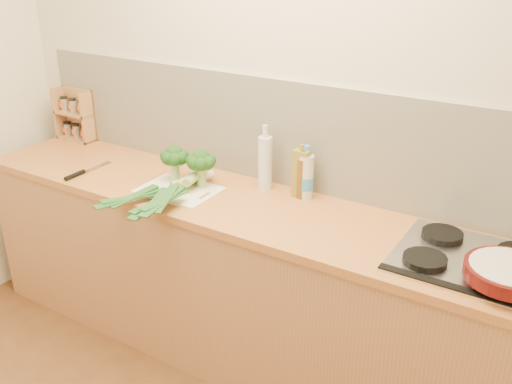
{
  "coord_description": "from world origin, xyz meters",
  "views": [
    {
      "loc": [
        1.33,
        -0.87,
        2.04
      ],
      "look_at": [
        0.09,
        1.1,
        1.02
      ],
      "focal_mm": 40.0,
      "sensor_mm": 36.0,
      "label": 1
    }
  ],
  "objects_px": {
    "skillet": "(510,273)",
    "gas_hob": "(472,260)",
    "chopping_board": "(179,190)",
    "chefs_knife": "(80,173)",
    "spice_rack": "(77,118)"
  },
  "relations": [
    {
      "from": "gas_hob",
      "to": "skillet",
      "type": "xyz_separation_m",
      "value": [
        0.15,
        -0.11,
        0.05
      ]
    },
    {
      "from": "gas_hob",
      "to": "chefs_knife",
      "type": "distance_m",
      "value": 2.0
    },
    {
      "from": "gas_hob",
      "to": "skillet",
      "type": "height_order",
      "value": "skillet"
    },
    {
      "from": "chopping_board",
      "to": "skillet",
      "type": "height_order",
      "value": "skillet"
    },
    {
      "from": "skillet",
      "to": "spice_rack",
      "type": "distance_m",
      "value": 2.65
    },
    {
      "from": "chopping_board",
      "to": "gas_hob",
      "type": "bearing_deg",
      "value": 1.17
    },
    {
      "from": "skillet",
      "to": "gas_hob",
      "type": "bearing_deg",
      "value": 144.7
    },
    {
      "from": "gas_hob",
      "to": "chefs_knife",
      "type": "relative_size",
      "value": 1.78
    },
    {
      "from": "gas_hob",
      "to": "skillet",
      "type": "relative_size",
      "value": 1.27
    },
    {
      "from": "chefs_knife",
      "to": "skillet",
      "type": "relative_size",
      "value": 0.71
    },
    {
      "from": "chopping_board",
      "to": "skillet",
      "type": "distance_m",
      "value": 1.56
    },
    {
      "from": "chopping_board",
      "to": "chefs_knife",
      "type": "bearing_deg",
      "value": -171.09
    },
    {
      "from": "chopping_board",
      "to": "chefs_knife",
      "type": "distance_m",
      "value": 0.6
    },
    {
      "from": "gas_hob",
      "to": "chefs_knife",
      "type": "bearing_deg",
      "value": -175.12
    },
    {
      "from": "gas_hob",
      "to": "chopping_board",
      "type": "relative_size",
      "value": 1.51
    }
  ]
}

